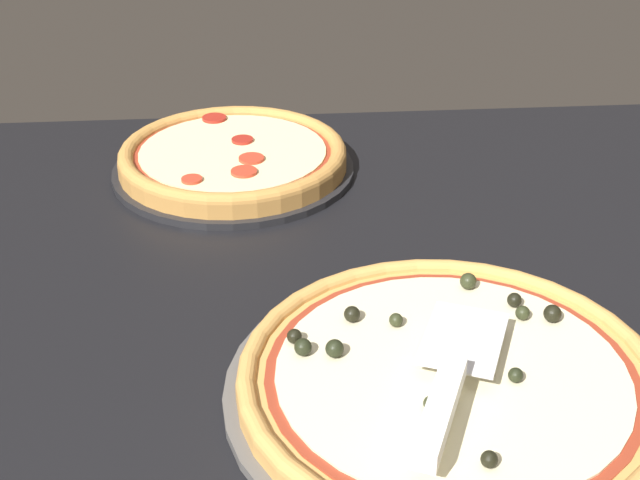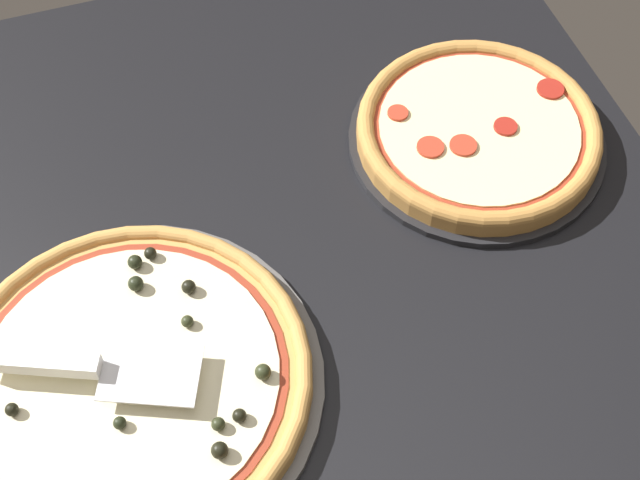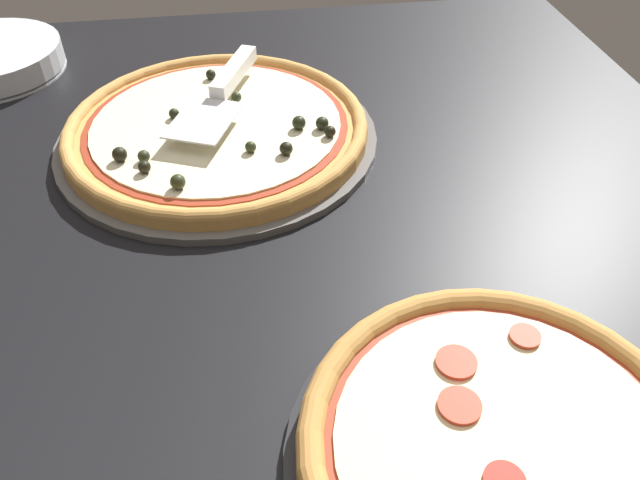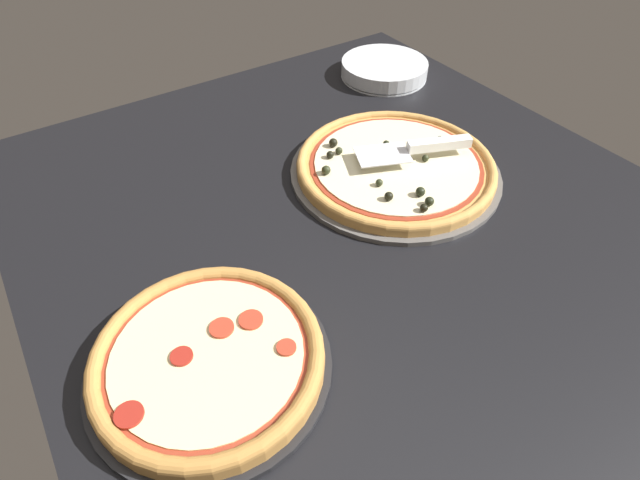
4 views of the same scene
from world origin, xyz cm
name	(u,v)px [view 3 (image 3 of 4)]	position (x,y,z in cm)	size (l,w,h in cm)	color
ground_plane	(247,214)	(0.00, 0.00, -1.80)	(124.20, 116.54, 3.60)	black
pizza_pan_front	(217,138)	(2.97, -13.94, 0.50)	(42.83, 42.83, 1.00)	#565451
pizza_front	(216,127)	(2.96, -13.90, 2.24)	(40.26, 40.26, 3.73)	#C68E47
pizza_pan_back	(497,463)	(-17.65, 36.80, 0.50)	(34.14, 34.14, 1.00)	black
pizza_back	(502,448)	(-17.65, 36.80, 2.67)	(32.09, 32.09, 3.25)	#B77F3D
serving_spatula	(227,83)	(0.97, -19.76, 5.52)	(13.53, 23.64, 2.00)	silver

